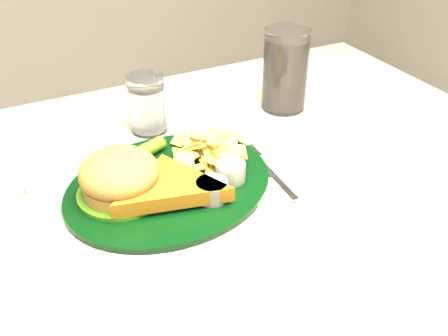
% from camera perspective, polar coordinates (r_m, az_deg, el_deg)
% --- Properties ---
extents(dinner_plate, '(0.37, 0.33, 0.07)m').
position_cam_1_polar(dinner_plate, '(0.74, -6.37, 0.00)').
color(dinner_plate, black).
rests_on(dinner_plate, table).
extents(water_glass, '(0.08, 0.08, 0.10)m').
position_cam_1_polar(water_glass, '(0.89, -8.75, 7.25)').
color(water_glass, silver).
rests_on(water_glass, table).
extents(cola_glass, '(0.09, 0.09, 0.15)m').
position_cam_1_polar(cola_glass, '(0.96, 7.02, 11.06)').
color(cola_glass, black).
rests_on(cola_glass, table).
extents(fork_napkin, '(0.13, 0.17, 0.01)m').
position_cam_1_polar(fork_napkin, '(0.78, 5.43, -0.75)').
color(fork_napkin, white).
rests_on(fork_napkin, table).
extents(ramekin, '(0.04, 0.04, 0.03)m').
position_cam_1_polar(ramekin, '(0.79, -20.43, -1.65)').
color(ramekin, white).
rests_on(ramekin, table).
extents(wrapped_straw, '(0.23, 0.17, 0.01)m').
position_cam_1_polar(wrapped_straw, '(0.83, -4.57, 1.81)').
color(wrapped_straw, white).
rests_on(wrapped_straw, table).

